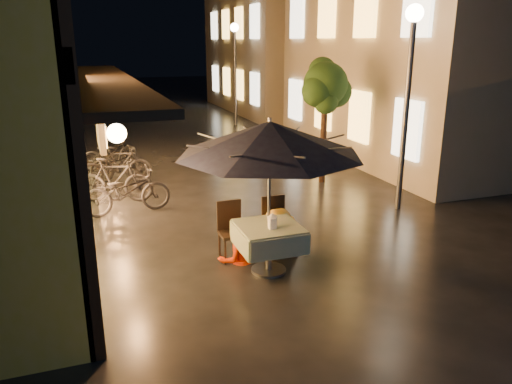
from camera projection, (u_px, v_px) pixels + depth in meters
name	position (u px, v px, depth m)	size (l,w,h in m)	color
ground	(314.00, 265.00, 8.20)	(90.00, 90.00, 0.00)	black
east_building_near	(444.00, 45.00, 15.46)	(7.30, 9.30, 6.80)	#A99A89
east_building_far	(295.00, 38.00, 25.76)	(7.30, 10.30, 7.30)	#A99A89
street_tree	(326.00, 87.00, 12.34)	(1.43, 1.20, 3.15)	black
streetlamp_near	(409.00, 72.00, 10.11)	(0.36, 0.36, 4.23)	#59595E
streetlamp_far	(235.00, 56.00, 20.93)	(0.36, 0.36, 4.23)	#59595E
cafe_table	(269.00, 237.00, 7.81)	(0.99, 0.99, 0.78)	#59595E
patio_umbrella	(270.00, 139.00, 7.36)	(2.84, 2.84, 2.46)	#59595E
cafe_chair_left	(231.00, 227.00, 8.36)	(0.42, 0.42, 0.97)	black
cafe_chair_right	(275.00, 221.00, 8.62)	(0.42, 0.42, 0.97)	black
table_lantern	(272.00, 220.00, 7.59)	(0.16, 0.16, 0.25)	white
person_orange	(237.00, 221.00, 8.16)	(0.69, 0.54, 1.41)	#F03100
person_yellow	(279.00, 210.00, 8.36)	(1.04, 0.60, 1.61)	gold
bicycle_0	(127.00, 191.00, 10.51)	(0.65, 1.86, 0.97)	black
bicycle_1	(115.00, 180.00, 11.27)	(0.48, 1.70, 1.02)	black
bicycle_2	(114.00, 166.00, 12.77)	(0.61, 1.75, 0.92)	black
bicycle_3	(121.00, 164.00, 12.86)	(0.44, 1.57, 0.94)	black
bicycle_4	(110.00, 153.00, 14.28)	(0.59, 1.70, 0.90)	black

